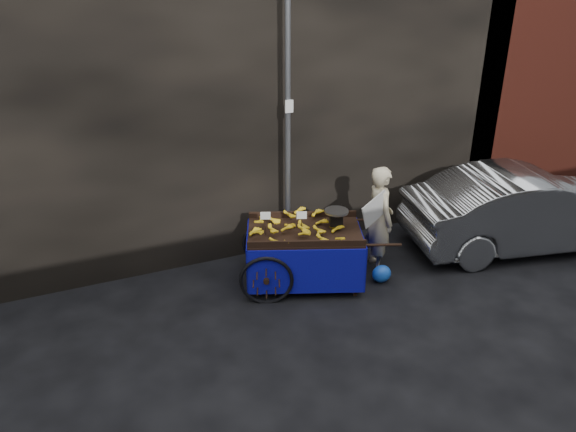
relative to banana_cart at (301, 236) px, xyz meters
name	(u,v)px	position (x,y,z in m)	size (l,w,h in m)	color
ground	(305,301)	(-0.15, -0.50, -0.74)	(80.00, 80.00, 0.00)	black
building_wall	(261,81)	(0.24, 2.10, 1.76)	(13.50, 2.00, 5.00)	black
street_pole	(288,133)	(0.15, 0.80, 1.27)	(0.12, 0.10, 4.00)	slate
banana_cart	(301,236)	(0.00, 0.00, 0.00)	(2.40, 1.71, 1.19)	black
vendor	(380,218)	(1.25, -0.07, 0.07)	(0.74, 0.64, 1.62)	#BBAE8B
plastic_bag	(382,274)	(1.08, -0.47, -0.61)	(0.29, 0.23, 0.26)	blue
parked_car	(528,209)	(3.80, -0.42, -0.09)	(1.36, 3.91, 1.29)	#AAADB1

